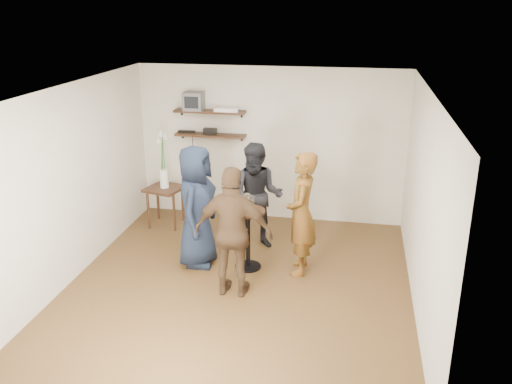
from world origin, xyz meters
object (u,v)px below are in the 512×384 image
drinks_table (248,231)px  person_navy (197,206)px  side_table (165,194)px  radio (210,131)px  person_plaid (301,214)px  person_dark (257,196)px  dvd_deck (227,109)px  person_brown (233,233)px  crt_monitor (194,101)px

drinks_table → person_navy: 0.80m
side_table → drinks_table: (1.67, -1.27, 0.01)m
radio → person_plaid: person_plaid is taller
drinks_table → person_dark: (-0.00, 0.74, 0.25)m
radio → dvd_deck: bearing=0.0°
radio → side_table: size_ratio=0.32×
side_table → person_brown: bearing=-50.8°
person_plaid → side_table: bearing=-119.9°
radio → person_navy: size_ratio=0.13×
dvd_deck → side_table: 1.74m
drinks_table → person_dark: size_ratio=0.54×
person_plaid → person_brown: bearing=-47.6°
person_plaid → person_navy: bearing=-91.8°
crt_monitor → person_navy: 2.22m
person_dark → person_brown: person_brown is taller
drinks_table → person_brown: size_ratio=0.51×
radio → person_brown: 2.83m
crt_monitor → person_dark: bearing=-40.7°
crt_monitor → dvd_deck: 0.58m
drinks_table → person_plaid: person_plaid is taller
dvd_deck → radio: bearing=180.0°
radio → side_table: radio is taller
radio → person_dark: 1.65m
drinks_table → radio: bearing=119.1°
drinks_table → person_plaid: 0.79m
crt_monitor → side_table: bearing=-124.4°
person_navy → dvd_deck: bearing=0.1°
crt_monitor → drinks_table: size_ratio=0.37×
crt_monitor → person_navy: (0.55, -1.82, -1.14)m
dvd_deck → person_brown: bearing=-75.2°
person_navy → person_brown: (0.70, -0.75, -0.02)m
crt_monitor → radio: size_ratio=1.45×
dvd_deck → side_table: size_ratio=0.59×
dvd_deck → person_plaid: dvd_deck is taller
radio → crt_monitor: bearing=180.0°
radio → person_brown: person_brown is taller
person_dark → dvd_deck: bearing=122.4°
crt_monitor → side_table: 1.61m
side_table → person_plaid: (2.41, -1.24, 0.30)m
crt_monitor → person_plaid: 2.94m
dvd_deck → radio: (-0.31, 0.00, -0.38)m
radio → drinks_table: 2.31m
dvd_deck → person_brown: dvd_deck is taller
person_navy → person_plaid: bearing=-88.2°
crt_monitor → drinks_table: (1.28, -1.84, -1.45)m
dvd_deck → person_plaid: size_ratio=0.23×
person_dark → person_navy: bearing=-135.6°
person_plaid → radio: bearing=-138.4°
drinks_table → person_plaid: size_ratio=0.51×
crt_monitor → person_plaid: crt_monitor is taller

